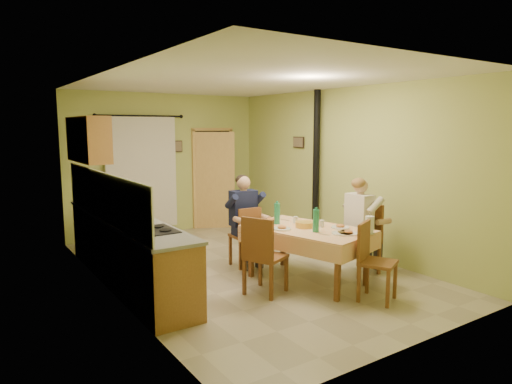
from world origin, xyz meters
TOP-DOWN VIEW (x-y plane):
  - floor at (0.00, 0.00)m, footprint 4.00×6.00m
  - room_shell at (0.00, 0.00)m, footprint 4.04×6.04m
  - kitchen_run at (-1.71, 0.40)m, footprint 0.64×3.64m
  - upper_cabinets at (-1.82, 1.70)m, footprint 0.35×1.40m
  - curtain at (-0.55, 2.90)m, footprint 1.70×0.07m
  - doorway at (1.03, 2.88)m, footprint 0.96×0.42m
  - dining_table at (0.41, -0.94)m, footprint 1.43×1.90m
  - tableware at (0.46, -1.04)m, footprint 0.98×1.52m
  - chair_far at (0.06, 0.13)m, footprint 0.40×0.40m
  - chair_near at (0.66, -1.97)m, footprint 0.55×0.55m
  - chair_right at (1.31, -1.09)m, footprint 0.48×0.48m
  - chair_left at (-0.35, -1.01)m, footprint 0.61×0.61m
  - man_far at (0.06, 0.14)m, footprint 0.59×0.47m
  - man_right at (1.29, -1.09)m, footprint 0.47×0.59m
  - stove_flue at (1.90, 0.60)m, footprint 0.24×0.24m
  - picture_back at (0.25, 2.97)m, footprint 0.19×0.03m
  - picture_right at (1.97, 1.20)m, footprint 0.03×0.31m

SIDE VIEW (x-z plane):
  - floor at x=0.00m, z-range -0.01..0.01m
  - chair_far at x=0.06m, z-range -0.18..0.76m
  - chair_near at x=0.66m, z-range -0.20..0.78m
  - chair_left at x=-0.35m, z-range -0.22..0.80m
  - chair_right at x=1.31m, z-range -0.22..0.81m
  - dining_table at x=0.41m, z-range 0.00..0.76m
  - kitchen_run at x=-1.71m, z-range -0.30..1.26m
  - tableware at x=0.46m, z-range 0.66..0.99m
  - man_far at x=0.06m, z-range 0.18..1.57m
  - man_right at x=1.29m, z-range 0.18..1.57m
  - stove_flue at x=1.90m, z-range -0.38..2.42m
  - doorway at x=1.03m, z-range -0.02..2.13m
  - curtain at x=-0.55m, z-range 0.15..2.37m
  - picture_back at x=0.25m, z-range 1.64..1.86m
  - room_shell at x=0.00m, z-range 0.41..3.23m
  - picture_right at x=1.97m, z-range 1.75..1.96m
  - upper_cabinets at x=-1.82m, z-range 1.60..2.30m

